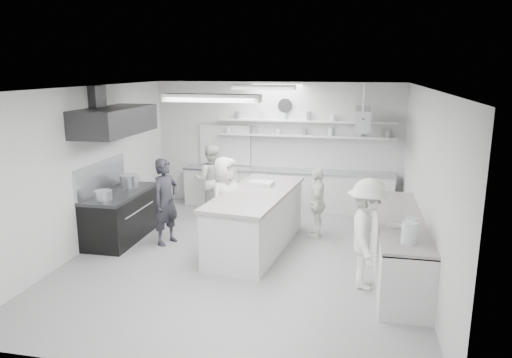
% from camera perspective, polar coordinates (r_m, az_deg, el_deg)
% --- Properties ---
extents(floor, '(6.00, 7.00, 0.02)m').
position_cam_1_polar(floor, '(8.72, -1.40, -9.29)').
color(floor, '#979797').
rests_on(floor, ground).
extents(ceiling, '(6.00, 7.00, 0.02)m').
position_cam_1_polar(ceiling, '(8.06, -1.52, 10.95)').
color(ceiling, white).
rests_on(ceiling, wall_back).
extents(wall_back, '(6.00, 0.04, 3.00)m').
position_cam_1_polar(wall_back, '(11.64, 2.51, 4.16)').
color(wall_back, silver).
rests_on(wall_back, floor).
extents(wall_front, '(6.00, 0.04, 3.00)m').
position_cam_1_polar(wall_front, '(5.06, -10.68, -8.18)').
color(wall_front, silver).
rests_on(wall_front, floor).
extents(wall_left, '(0.04, 7.00, 3.00)m').
position_cam_1_polar(wall_left, '(9.40, -19.56, 1.23)').
color(wall_left, silver).
rests_on(wall_left, floor).
extents(wall_right, '(0.04, 7.00, 3.00)m').
position_cam_1_polar(wall_right, '(8.13, 19.59, -0.55)').
color(wall_right, silver).
rests_on(wall_right, floor).
extents(stove, '(0.80, 1.80, 0.90)m').
position_cam_1_polar(stove, '(9.80, -15.88, -4.39)').
color(stove, black).
rests_on(stove, floor).
extents(exhaust_hood, '(0.85, 2.00, 0.50)m').
position_cam_1_polar(exhaust_hood, '(9.42, -16.60, 6.71)').
color(exhaust_hood, '#2D2D2F').
rests_on(exhaust_hood, wall_left).
extents(back_counter, '(5.00, 0.60, 0.92)m').
position_cam_1_polar(back_counter, '(11.51, 3.68, -1.24)').
color(back_counter, silver).
rests_on(back_counter, floor).
extents(shelf_lower, '(4.20, 0.26, 0.04)m').
position_cam_1_polar(shelf_lower, '(11.38, 5.90, 5.17)').
color(shelf_lower, silver).
rests_on(shelf_lower, wall_back).
extents(shelf_upper, '(4.20, 0.26, 0.04)m').
position_cam_1_polar(shelf_upper, '(11.34, 5.95, 6.92)').
color(shelf_upper, silver).
rests_on(shelf_upper, wall_back).
extents(pass_through_window, '(1.30, 0.04, 1.00)m').
position_cam_1_polar(pass_through_window, '(11.90, -3.72, 4.10)').
color(pass_through_window, black).
rests_on(pass_through_window, wall_back).
extents(wall_clock, '(0.32, 0.05, 0.32)m').
position_cam_1_polar(wall_clock, '(11.46, 3.52, 8.79)').
color(wall_clock, silver).
rests_on(wall_clock, wall_back).
extents(right_counter, '(0.74, 3.30, 0.94)m').
position_cam_1_polar(right_counter, '(8.20, 16.77, -7.78)').
color(right_counter, silver).
rests_on(right_counter, floor).
extents(pot_rack, '(0.30, 1.60, 0.40)m').
position_cam_1_polar(pot_rack, '(10.29, 12.67, 7.16)').
color(pot_rack, '#B0B4BC').
rests_on(pot_rack, ceiling).
extents(light_fixture_front, '(1.30, 0.25, 0.10)m').
position_cam_1_polar(light_fixture_front, '(6.33, -5.33, 9.65)').
color(light_fixture_front, silver).
rests_on(light_fixture_front, ceiling).
extents(light_fixture_rear, '(1.30, 0.25, 0.10)m').
position_cam_1_polar(light_fixture_rear, '(9.83, 0.94, 10.95)').
color(light_fixture_rear, silver).
rests_on(light_fixture_rear, ceiling).
extents(prep_island, '(1.39, 2.93, 1.04)m').
position_cam_1_polar(prep_island, '(8.96, 0.03, -5.05)').
color(prep_island, silver).
rests_on(prep_island, floor).
extents(stove_pot, '(0.37, 0.37, 0.30)m').
position_cam_1_polar(stove_pot, '(10.01, -14.95, -0.34)').
color(stove_pot, '#B0B4BC').
rests_on(stove_pot, stove).
extents(cook_stove, '(0.60, 0.71, 1.67)m').
position_cam_1_polar(cook_stove, '(9.24, -10.74, -2.69)').
color(cook_stove, '#26252D').
rests_on(cook_stove, floor).
extents(cook_back, '(0.91, 0.78, 1.62)m').
position_cam_1_polar(cook_back, '(10.99, -5.44, -0.08)').
color(cook_back, white).
rests_on(cook_back, floor).
extents(cook_island_left, '(0.77, 0.96, 1.71)m').
position_cam_1_polar(cook_island_left, '(9.07, -3.71, -2.64)').
color(cook_island_left, white).
rests_on(cook_island_left, floor).
extents(cook_island_right, '(0.36, 0.83, 1.42)m').
position_cam_1_polar(cook_island_right, '(9.52, 7.35, -2.87)').
color(cook_island_right, white).
rests_on(cook_island_right, floor).
extents(cook_right, '(0.64, 1.11, 1.72)m').
position_cam_1_polar(cook_right, '(7.47, 13.19, -6.45)').
color(cook_right, white).
rests_on(cook_right, floor).
extents(bowl_island_a, '(0.37, 0.37, 0.07)m').
position_cam_1_polar(bowl_island_a, '(9.28, 1.32, -0.85)').
color(bowl_island_a, '#B0B4BC').
rests_on(bowl_island_a, prep_island).
extents(bowl_island_b, '(0.21, 0.21, 0.06)m').
position_cam_1_polar(bowl_island_b, '(9.27, 0.18, -0.87)').
color(bowl_island_b, silver).
rests_on(bowl_island_b, prep_island).
extents(bowl_right, '(0.29, 0.29, 0.06)m').
position_cam_1_polar(bowl_right, '(7.55, 16.32, -5.55)').
color(bowl_right, silver).
rests_on(bowl_right, right_counter).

